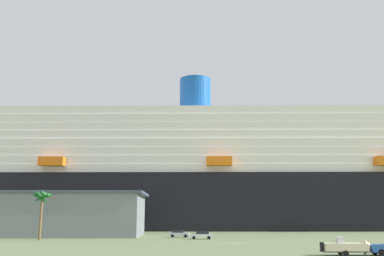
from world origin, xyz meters
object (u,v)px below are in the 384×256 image
palm_tree (42,201)px  parked_car_silver_sedan (179,233)px  cruise_ship (290,180)px  parked_car_white_van (202,235)px  small_boat_on_trailer (350,247)px

palm_tree → parked_car_silver_sedan: size_ratio=2.13×
cruise_ship → parked_car_white_van: bearing=-116.2°
cruise_ship → parked_car_silver_sedan: bearing=-123.6°
parked_car_silver_sedan → small_boat_on_trailer: bearing=-62.2°
small_boat_on_trailer → parked_car_white_van: bearing=116.6°
palm_tree → parked_car_silver_sedan: palm_tree is taller
small_boat_on_trailer → palm_tree: size_ratio=0.73×
parked_car_white_van → parked_car_silver_sedan: bearing=123.0°
cruise_ship → palm_tree: 91.50m
palm_tree → cruise_ship: bearing=46.2°
palm_tree → parked_car_white_van: size_ratio=2.08×
small_boat_on_trailer → parked_car_white_van: size_ratio=1.53×
small_boat_on_trailer → palm_tree: 61.30m
cruise_ship → palm_tree: (-62.96, -65.72, -9.42)m
small_boat_on_trailer → parked_car_silver_sedan: bearing=117.8°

